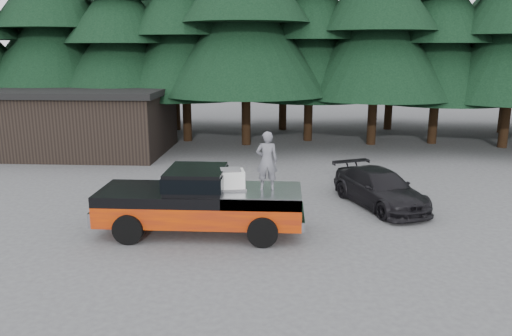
# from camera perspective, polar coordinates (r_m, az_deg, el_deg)

# --- Properties ---
(ground) EXTENTS (120.00, 120.00, 0.00)m
(ground) POSITION_cam_1_polar(r_m,az_deg,el_deg) (14.01, -1.62, -8.51)
(ground) COLOR #474749
(ground) RESTS_ON ground
(pickup_truck) EXTENTS (6.00, 2.04, 1.33)m
(pickup_truck) POSITION_cam_1_polar(r_m,az_deg,el_deg) (14.63, -6.34, -4.85)
(pickup_truck) COLOR #CF3D00
(pickup_truck) RESTS_ON ground
(truck_cab) EXTENTS (1.66, 1.90, 0.59)m
(truck_cab) POSITION_cam_1_polar(r_m,az_deg,el_deg) (14.37, -6.83, -1.21)
(truck_cab) COLOR black
(truck_cab) RESTS_ON pickup_truck
(air_compressor) EXTENTS (0.87, 0.77, 0.52)m
(air_compressor) POSITION_cam_1_polar(r_m,az_deg,el_deg) (14.26, -2.91, -1.39)
(air_compressor) COLOR silver
(air_compressor) RESTS_ON pickup_truck
(man_on_bed) EXTENTS (0.65, 0.46, 1.68)m
(man_on_bed) POSITION_cam_1_polar(r_m,az_deg,el_deg) (14.05, 1.25, 0.84)
(man_on_bed) COLOR slate
(man_on_bed) RESTS_ON pickup_truck
(parked_car) EXTENTS (3.24, 4.58, 1.23)m
(parked_car) POSITION_cam_1_polar(r_m,az_deg,el_deg) (17.49, 13.98, -2.27)
(parked_car) COLOR black
(parked_car) RESTS_ON ground
(utility_building) EXTENTS (8.40, 6.40, 3.30)m
(utility_building) POSITION_cam_1_polar(r_m,az_deg,el_deg) (27.16, -18.72, 5.21)
(utility_building) COLOR black
(utility_building) RESTS_ON ground
(treeline) EXTENTS (60.15, 16.05, 17.50)m
(treeline) POSITION_cam_1_polar(r_m,az_deg,el_deg) (30.24, 2.05, 18.19)
(treeline) COLOR black
(treeline) RESTS_ON ground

